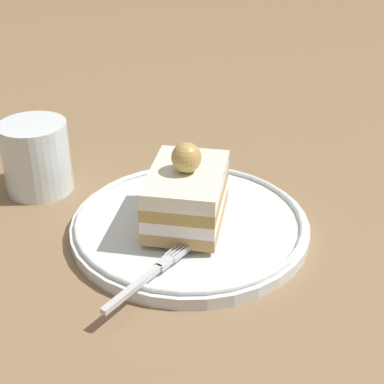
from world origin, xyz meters
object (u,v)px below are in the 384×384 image
(dessert_plate, at_px, (192,225))
(fork, at_px, (151,273))
(drink_glass_near, at_px, (37,159))
(cake_slice, at_px, (183,192))

(dessert_plate, xyz_separation_m, fork, (0.09, 0.03, 0.01))
(fork, bearing_deg, dessert_plate, -163.08)
(dessert_plate, relative_size, drink_glass_near, 2.97)
(fork, xyz_separation_m, drink_glass_near, (-0.06, -0.22, 0.02))
(cake_slice, distance_m, drink_glass_near, 0.19)
(cake_slice, relative_size, drink_glass_near, 1.55)
(dessert_plate, bearing_deg, drink_glass_near, -79.53)
(fork, relative_size, drink_glass_near, 1.41)
(drink_glass_near, bearing_deg, cake_slice, 99.29)
(dessert_plate, bearing_deg, cake_slice, -52.87)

